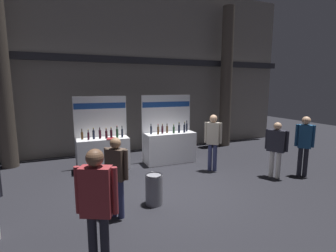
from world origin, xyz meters
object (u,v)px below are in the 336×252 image
at_px(exhibitor_booth_0, 103,151).
at_px(visitor_1, 116,171).
at_px(visitor_2, 304,141).
at_px(trash_bin, 154,189).
at_px(visitor_0, 213,138).
at_px(exhibitor_booth_1, 170,145).
at_px(visitor_3, 276,145).
at_px(visitor_4, 97,201).

bearing_deg(exhibitor_booth_0, visitor_1, -92.52).
bearing_deg(visitor_2, trash_bin, 46.87).
relative_size(visitor_0, visitor_2, 1.00).
relative_size(exhibitor_booth_1, visitor_3, 1.44).
bearing_deg(exhibitor_booth_0, visitor_2, -27.90).
xyz_separation_m(exhibitor_booth_0, visitor_1, (-0.14, -3.07, 0.35)).
bearing_deg(visitor_4, visitor_0, 64.45).
bearing_deg(exhibitor_booth_1, trash_bin, -118.71).
height_order(exhibitor_booth_0, trash_bin, exhibitor_booth_0).
bearing_deg(visitor_3, visitor_4, 82.61).
xyz_separation_m(exhibitor_booth_0, visitor_4, (-0.64, -4.48, 0.46)).
height_order(trash_bin, visitor_1, visitor_1).
bearing_deg(trash_bin, visitor_3, 3.89).
distance_m(exhibitor_booth_0, exhibitor_booth_1, 2.21).
height_order(exhibitor_booth_0, visitor_0, exhibitor_booth_0).
relative_size(trash_bin, visitor_4, 0.39).
xyz_separation_m(trash_bin, visitor_1, (-0.85, -0.25, 0.60)).
relative_size(visitor_1, visitor_3, 1.01).
bearing_deg(visitor_4, trash_bin, 75.61).
relative_size(visitor_2, visitor_4, 0.98).
bearing_deg(exhibitor_booth_1, visitor_2, -41.32).
bearing_deg(visitor_0, visitor_4, -100.48).
xyz_separation_m(visitor_1, visitor_4, (-0.51, -1.40, 0.11)).
bearing_deg(visitor_0, visitor_3, -0.96).
relative_size(visitor_0, visitor_3, 1.09).
bearing_deg(exhibitor_booth_0, exhibitor_booth_1, -2.60).
xyz_separation_m(exhibitor_booth_1, visitor_4, (-2.85, -4.38, 0.45)).
relative_size(visitor_0, visitor_4, 0.98).
bearing_deg(trash_bin, visitor_2, 0.52).
bearing_deg(trash_bin, exhibitor_booth_0, 104.17).
xyz_separation_m(exhibitor_booth_0, visitor_0, (3.09, -1.40, 0.43)).
distance_m(trash_bin, visitor_4, 2.25).
distance_m(visitor_0, visitor_4, 4.84).
relative_size(exhibitor_booth_0, exhibitor_booth_1, 0.99).
xyz_separation_m(visitor_2, visitor_3, (-0.83, 0.21, -0.07)).
distance_m(exhibitor_booth_0, visitor_4, 4.54).
bearing_deg(visitor_2, visitor_3, 31.98).
height_order(exhibitor_booth_1, visitor_2, exhibitor_booth_1).
xyz_separation_m(visitor_0, visitor_2, (2.17, -1.38, -0.00)).
distance_m(visitor_2, visitor_3, 0.86).
height_order(exhibitor_booth_0, visitor_1, exhibitor_booth_0).
height_order(visitor_0, visitor_1, visitor_0).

